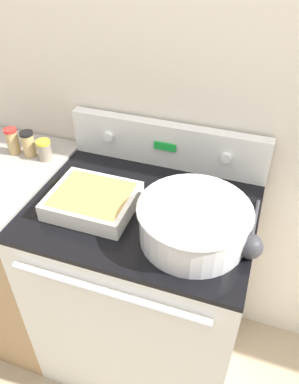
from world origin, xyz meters
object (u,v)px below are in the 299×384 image
(ladle, at_px, (251,244))
(spice_jar_red_cap, at_px, (13,141))
(spice_jar_yellow_cap, at_px, (44,150))
(spice_jar_black_cap, at_px, (28,144))
(mixing_bowl, at_px, (194,221))
(casserole_dish, at_px, (93,200))

(ladle, bearing_deg, spice_jar_red_cap, 166.78)
(spice_jar_yellow_cap, xyz_separation_m, spice_jar_black_cap, (-0.08, 0.00, 0.01))
(spice_jar_yellow_cap, xyz_separation_m, spice_jar_red_cap, (-0.15, -0.00, 0.01))
(spice_jar_black_cap, bearing_deg, ladle, -14.53)
(ladle, relative_size, spice_jar_yellow_cap, 3.60)
(spice_jar_yellow_cap, bearing_deg, ladle, -15.48)
(ladle, bearing_deg, spice_jar_yellow_cap, 164.52)
(spice_jar_yellow_cap, bearing_deg, spice_jar_red_cap, -179.42)
(mixing_bowl, height_order, ladle, mixing_bowl)
(mixing_bowl, relative_size, spice_jar_black_cap, 3.31)
(ladle, height_order, spice_jar_yellow_cap, spice_jar_yellow_cap)
(mixing_bowl, height_order, spice_jar_yellow_cap, mixing_bowl)
(ladle, distance_m, spice_jar_red_cap, 1.05)
(ladle, height_order, spice_jar_red_cap, spice_jar_red_cap)
(casserole_dish, bearing_deg, mixing_bowl, -4.81)
(spice_jar_black_cap, bearing_deg, mixing_bowl, -17.56)
(mixing_bowl, relative_size, spice_jar_red_cap, 3.18)
(ladle, xyz_separation_m, spice_jar_black_cap, (-0.95, 0.25, 0.03))
(casserole_dish, bearing_deg, spice_jar_red_cap, 156.32)
(mixing_bowl, xyz_separation_m, ladle, (0.18, -0.00, -0.04))
(mixing_bowl, distance_m, ladle, 0.19)
(casserole_dish, bearing_deg, spice_jar_black_cap, 151.88)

